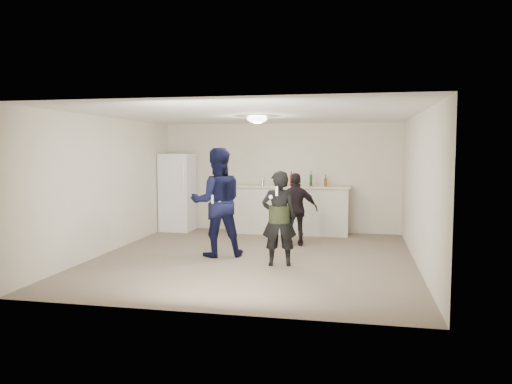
% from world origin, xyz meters
% --- Properties ---
extents(floor, '(6.00, 6.00, 0.00)m').
position_xyz_m(floor, '(0.00, 0.00, 0.00)').
color(floor, '#6B5B4C').
rests_on(floor, ground).
extents(ceiling, '(6.00, 6.00, 0.00)m').
position_xyz_m(ceiling, '(0.00, 0.00, 2.50)').
color(ceiling, silver).
rests_on(ceiling, wall_back).
extents(wall_back, '(6.00, 0.00, 6.00)m').
position_xyz_m(wall_back, '(0.00, 3.00, 1.25)').
color(wall_back, beige).
rests_on(wall_back, floor).
extents(wall_front, '(6.00, 0.00, 6.00)m').
position_xyz_m(wall_front, '(0.00, -3.00, 1.25)').
color(wall_front, beige).
rests_on(wall_front, floor).
extents(wall_left, '(0.00, 6.00, 6.00)m').
position_xyz_m(wall_left, '(-2.75, 0.00, 1.25)').
color(wall_left, beige).
rests_on(wall_left, floor).
extents(wall_right, '(0.00, 6.00, 6.00)m').
position_xyz_m(wall_right, '(2.75, 0.00, 1.25)').
color(wall_right, beige).
rests_on(wall_right, floor).
extents(counter, '(2.60, 0.56, 1.05)m').
position_xyz_m(counter, '(0.28, 2.67, 0.53)').
color(counter, beige).
rests_on(counter, floor).
extents(counter_top, '(2.68, 0.64, 0.04)m').
position_xyz_m(counter_top, '(0.28, 2.67, 1.07)').
color(counter_top, beige).
rests_on(counter_top, counter).
extents(fridge, '(0.70, 0.70, 1.80)m').
position_xyz_m(fridge, '(-2.37, 2.60, 0.90)').
color(fridge, white).
rests_on(fridge, floor).
extents(fridge_handle, '(0.02, 0.02, 0.60)m').
position_xyz_m(fridge_handle, '(-2.09, 2.23, 1.30)').
color(fridge_handle, silver).
rests_on(fridge_handle, fridge).
extents(ceiling_dome, '(0.36, 0.36, 0.16)m').
position_xyz_m(ceiling_dome, '(0.00, 0.30, 2.45)').
color(ceiling_dome, white).
rests_on(ceiling_dome, ceiling).
extents(shaker, '(0.08, 0.08, 0.17)m').
position_xyz_m(shaker, '(-0.33, 2.56, 1.18)').
color(shaker, '#B7B7BC').
rests_on(shaker, counter_top).
extents(man, '(1.15, 1.03, 1.93)m').
position_xyz_m(man, '(-0.68, 0.05, 0.97)').
color(man, '#0D1039').
rests_on(man, floor).
extents(woman, '(0.63, 0.47, 1.56)m').
position_xyz_m(woman, '(0.52, -0.45, 0.78)').
color(woman, black).
rests_on(woman, floor).
extents(camo_shorts, '(0.34, 0.34, 0.28)m').
position_xyz_m(camo_shorts, '(0.52, -0.45, 0.85)').
color(camo_shorts, '#2A3919').
rests_on(camo_shorts, woman).
extents(spectator, '(0.89, 0.47, 1.44)m').
position_xyz_m(spectator, '(0.59, 1.29, 0.72)').
color(spectator, black).
rests_on(spectator, floor).
extents(remote_man, '(0.04, 0.04, 0.15)m').
position_xyz_m(remote_man, '(-0.68, -0.23, 1.05)').
color(remote_man, silver).
rests_on(remote_man, man).
extents(nunchuk_man, '(0.07, 0.07, 0.07)m').
position_xyz_m(nunchuk_man, '(-0.56, -0.20, 0.98)').
color(nunchuk_man, white).
rests_on(nunchuk_man, man).
extents(remote_woman, '(0.04, 0.04, 0.15)m').
position_xyz_m(remote_woman, '(0.52, -0.70, 1.25)').
color(remote_woman, white).
rests_on(remote_woman, woman).
extents(nunchuk_woman, '(0.07, 0.07, 0.07)m').
position_xyz_m(nunchuk_woman, '(0.42, -0.67, 1.15)').
color(nunchuk_woman, white).
rests_on(nunchuk_woman, woman).
extents(bottle_cluster, '(0.83, 0.30, 0.26)m').
position_xyz_m(bottle_cluster, '(0.65, 2.64, 1.20)').
color(bottle_cluster, maroon).
rests_on(bottle_cluster, counter_top).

